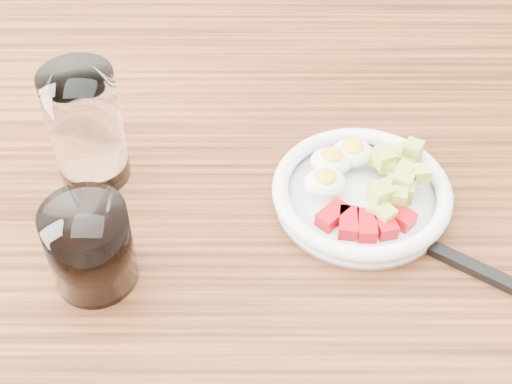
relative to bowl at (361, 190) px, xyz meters
The scene contains 5 objects.
dining_table 0.16m from the bowl, 165.93° to the right, with size 1.50×0.90×0.77m.
bowl is the anchor object (origin of this frame).
fork 0.17m from the bowl, 40.69° to the right, with size 0.18×0.13×0.01m.
water_glass 0.29m from the bowl, behind, with size 0.08×0.08×0.14m, color white.
coffee_glass 0.28m from the bowl, 159.41° to the right, with size 0.08×0.08×0.09m.
Camera 1 is at (-0.01, -0.49, 1.33)m, focal length 50.00 mm.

